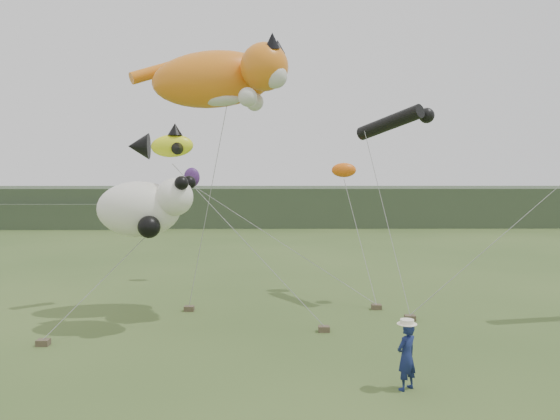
{
  "coord_description": "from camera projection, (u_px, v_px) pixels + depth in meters",
  "views": [
    {
      "loc": [
        -1.39,
        -15.19,
        5.7
      ],
      "look_at": [
        -1.26,
        3.0,
        4.42
      ],
      "focal_mm": 35.0,
      "sensor_mm": 36.0,
      "label": 1
    }
  ],
  "objects": [
    {
      "name": "tube_kites",
      "position": [
        506.0,
        136.0,
        21.99
      ],
      "size": [
        11.29,
        5.85,
        2.62
      ],
      "color": "black",
      "rests_on": "ground"
    },
    {
      "name": "misc_kites",
      "position": [
        269.0,
        174.0,
        26.9
      ],
      "size": [
        8.57,
        3.21,
        1.21
      ],
      "color": "orange",
      "rests_on": "ground"
    },
    {
      "name": "festival_attendant",
      "position": [
        406.0,
        356.0,
        14.21
      ],
      "size": [
        0.77,
        0.74,
        1.78
      ],
      "primitive_type": "imported",
      "rotation": [
        0.0,
        0.0,
        3.81
      ],
      "color": "#152051",
      "rests_on": "ground"
    },
    {
      "name": "panda_kite",
      "position": [
        145.0,
        208.0,
        19.5
      ],
      "size": [
        3.53,
        2.28,
        2.19
      ],
      "color": "white",
      "rests_on": "ground"
    },
    {
      "name": "fish_kite",
      "position": [
        160.0,
        145.0,
        19.84
      ],
      "size": [
        2.52,
        1.69,
        1.3
      ],
      "color": "#ECF61E",
      "rests_on": "ground"
    },
    {
      "name": "sandbag_anchors",
      "position": [
        275.0,
        320.0,
        20.63
      ],
      "size": [
        13.19,
        4.97,
        0.2
      ],
      "color": "brown",
      "rests_on": "ground"
    },
    {
      "name": "cat_kite",
      "position": [
        225.0,
        78.0,
        21.45
      ],
      "size": [
        6.53,
        3.56,
        2.88
      ],
      "color": "orange",
      "rests_on": "ground"
    },
    {
      "name": "ground",
      "position": [
        325.0,
        372.0,
        15.56
      ],
      "size": [
        120.0,
        120.0,
        0.0
      ],
      "primitive_type": "plane",
      "color": "#385123",
      "rests_on": "ground"
    },
    {
      "name": "headland",
      "position": [
        260.0,
        206.0,
        59.99
      ],
      "size": [
        90.0,
        13.0,
        4.0
      ],
      "color": "#2D3D28",
      "rests_on": "ground"
    }
  ]
}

